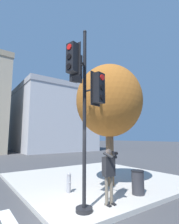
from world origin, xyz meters
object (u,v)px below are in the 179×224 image
at_px(traffic_signal_pole, 82,91).
at_px(fire_hydrant, 69,183).
at_px(street_tree, 109,101).
at_px(trash_bin, 138,182).
at_px(person_photographer, 109,171).

xyz_separation_m(traffic_signal_pole, fire_hydrant, (0.58, 1.83, -3.17)).
relative_size(street_tree, trash_bin, 6.38).
bearing_deg(fire_hydrant, trash_bin, -40.20).
distance_m(person_photographer, fire_hydrant, 2.00).
xyz_separation_m(person_photographer, trash_bin, (1.55, 0.13, -0.60)).
bearing_deg(person_photographer, street_tree, 47.10).
relative_size(fire_hydrant, trash_bin, 0.86).
xyz_separation_m(fire_hydrant, trash_bin, (2.01, -1.70, 0.06)).
bearing_deg(traffic_signal_pole, street_tree, 32.53).
xyz_separation_m(traffic_signal_pole, trash_bin, (2.59, 0.13, -3.10)).
distance_m(traffic_signal_pole, person_photographer, 2.71).
bearing_deg(trash_bin, person_photographer, -175.21).
bearing_deg(traffic_signal_pole, fire_hydrant, 72.29).
bearing_deg(street_tree, person_photographer, -132.90).
height_order(person_photographer, street_tree, street_tree).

